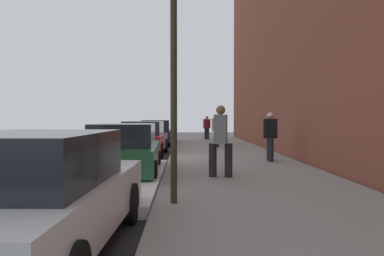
% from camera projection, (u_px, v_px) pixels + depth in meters
% --- Properties ---
extents(ground_plane, '(56.00, 56.00, 0.00)m').
position_uv_depth(ground_plane, '(145.00, 159.00, 15.66)').
color(ground_plane, black).
extents(sidewalk, '(28.00, 4.60, 0.15)m').
position_uv_depth(sidewalk, '(227.00, 157.00, 15.73)').
color(sidewalk, gray).
rests_on(sidewalk, ground).
extents(lane_stripe_centre, '(28.00, 0.14, 0.01)m').
position_uv_depth(lane_stripe_centre, '(64.00, 159.00, 15.58)').
color(lane_stripe_centre, gold).
rests_on(lane_stripe_centre, ground).
extents(snow_bank_curb, '(6.99, 0.56, 0.22)m').
position_uv_depth(snow_bank_curb, '(150.00, 180.00, 9.89)').
color(snow_bank_curb, white).
rests_on(snow_bank_curb, ground).
extents(parked_car_white, '(4.74, 2.04, 1.51)m').
position_uv_depth(parked_car_white, '(37.00, 195.00, 4.71)').
color(parked_car_white, black).
rests_on(parked_car_white, ground).
extents(parked_car_green, '(4.37, 1.99, 1.51)m').
position_uv_depth(parked_car_green, '(125.00, 151.00, 10.83)').
color(parked_car_green, black).
rests_on(parked_car_green, ground).
extents(parked_car_red, '(4.23, 2.00, 1.51)m').
position_uv_depth(parked_car_red, '(144.00, 138.00, 17.40)').
color(parked_car_red, black).
rests_on(parked_car_red, ground).
extents(parked_car_navy, '(4.32, 2.00, 1.51)m').
position_uv_depth(parked_car_navy, '(156.00, 133.00, 23.64)').
color(parked_car_navy, black).
rests_on(parked_car_navy, ground).
extents(pedestrian_black_coat, '(0.56, 0.48, 1.71)m').
position_uv_depth(pedestrian_black_coat, '(270.00, 135.00, 13.70)').
color(pedestrian_black_coat, black).
rests_on(pedestrian_black_coat, sidewalk).
extents(pedestrian_burgundy_coat, '(0.51, 0.51, 1.62)m').
position_uv_depth(pedestrian_burgundy_coat, '(207.00, 127.00, 27.27)').
color(pedestrian_burgundy_coat, black).
rests_on(pedestrian_burgundy_coat, sidewalk).
extents(pedestrian_tan_coat, '(0.56, 0.49, 1.71)m').
position_uv_depth(pedestrian_tan_coat, '(217.00, 129.00, 20.29)').
color(pedestrian_tan_coat, black).
rests_on(pedestrian_tan_coat, sidewalk).
extents(pedestrian_grey_coat, '(0.55, 0.60, 1.84)m').
position_uv_depth(pedestrian_grey_coat, '(221.00, 139.00, 10.04)').
color(pedestrian_grey_coat, black).
rests_on(pedestrian_grey_coat, sidewalk).
extents(traffic_light_pole, '(0.35, 0.26, 4.39)m').
position_uv_depth(traffic_light_pole, '(174.00, 37.00, 6.94)').
color(traffic_light_pole, '#2D2D19').
rests_on(traffic_light_pole, sidewalk).
extents(rolling_suitcase, '(0.34, 0.22, 0.87)m').
position_uv_depth(rolling_suitcase, '(216.00, 141.00, 20.73)').
color(rolling_suitcase, black).
rests_on(rolling_suitcase, sidewalk).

